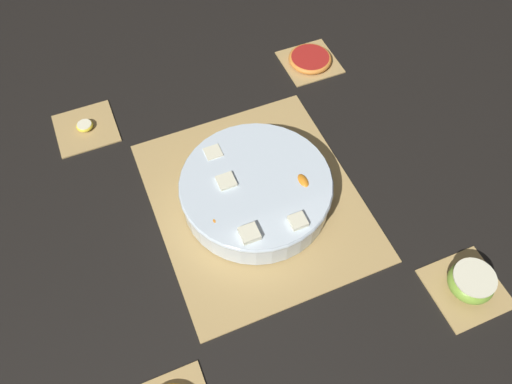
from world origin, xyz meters
name	(u,v)px	position (x,y,z in m)	size (l,w,h in m)	color
ground_plane	(256,201)	(0.00, 0.00, 0.00)	(6.00, 6.00, 0.00)	black
bamboo_mat_center	(256,200)	(0.00, 0.00, 0.00)	(0.43, 0.37, 0.01)	tan
coaster_mat_near_left	(86,128)	(-0.30, -0.26, 0.00)	(0.12, 0.12, 0.01)	tan
coaster_mat_far_left	(310,62)	(-0.30, 0.26, 0.00)	(0.12, 0.12, 0.01)	tan
coaster_mat_far_right	(466,288)	(0.30, 0.26, 0.00)	(0.12, 0.12, 0.01)	tan
fruit_salad_bowl	(256,189)	(0.00, 0.00, 0.04)	(0.28, 0.28, 0.07)	silver
apple_half	(471,282)	(0.30, 0.26, 0.03)	(0.08, 0.08, 0.04)	#7FAD38
banana_coin_single	(85,126)	(-0.30, -0.26, 0.01)	(0.03, 0.03, 0.01)	#F7EFC6
grapefruit_slice	(310,59)	(-0.30, 0.26, 0.01)	(0.10, 0.10, 0.01)	#B2231E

